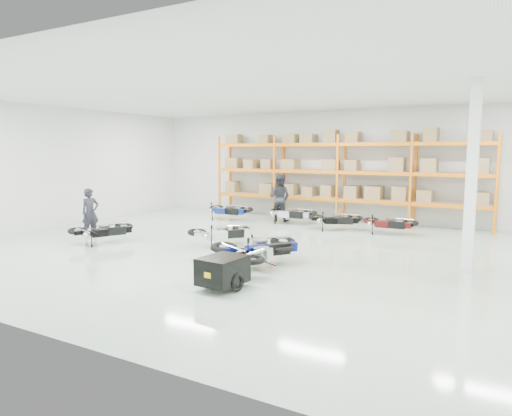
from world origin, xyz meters
The scene contains 14 objects.
room centered at (0.00, 0.00, 2.25)m, with size 18.00×18.00×18.00m.
pallet_rack centered at (0.00, 6.45, 2.26)m, with size 11.28×0.98×3.62m.
structural_column centered at (5.20, 0.50, 2.25)m, with size 0.25×0.25×4.50m, color white.
moto_blue_centre centered at (0.64, -1.60, 0.60)m, with size 0.88×1.98×1.21m, color #080F55, non-canonical shape.
moto_silver_left centered at (-1.51, 0.00, 0.52)m, with size 0.75×1.70×1.04m, color silver, non-canonical shape.
moto_black_far_left centered at (-4.92, -1.48, 0.52)m, with size 0.76×1.71×1.04m, color black, non-canonical shape.
moto_touring_right centered at (0.92, -2.03, 0.54)m, with size 0.78×1.75×1.07m, color black, non-canonical shape.
trailer centered at (0.92, -3.63, 0.39)m, with size 0.85×1.62×0.67m.
moto_back_a centered at (-4.17, 4.52, 0.54)m, with size 0.78×1.76×1.07m, color navy, non-canonical shape.
moto_back_b centered at (-1.49, 4.90, 0.52)m, with size 0.76×1.72×1.05m, color silver, non-canonical shape.
moto_back_c centered at (0.55, 4.35, 0.51)m, with size 0.74×1.67×1.02m, color black, non-canonical shape.
moto_back_d centered at (2.43, 4.46, 0.49)m, with size 0.72×1.62×0.99m, color #460E0E, non-canonical shape.
person_left centered at (-6.09, -0.94, 0.81)m, with size 0.59×0.39×1.63m, color black.
person_back centered at (-2.17, 5.25, 0.95)m, with size 0.93×0.72×1.91m, color #21222A.
Camera 1 is at (6.00, -11.30, 2.84)m, focal length 32.00 mm.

